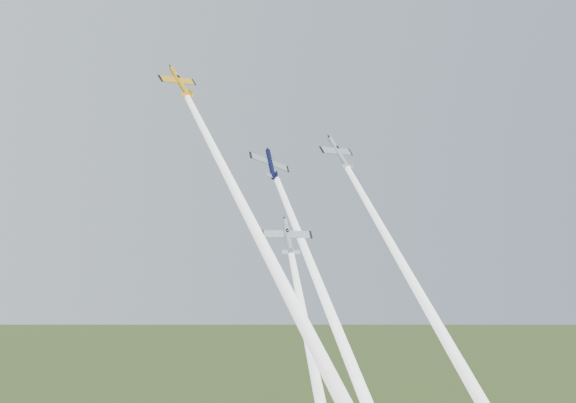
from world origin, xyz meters
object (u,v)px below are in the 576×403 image
object	(u,v)px
plane_yellow	(180,82)
plane_silver_low	(288,237)
plane_silver_right	(339,153)
plane_navy	(271,164)

from	to	relation	value
plane_yellow	plane_silver_low	bearing A→B (deg)	-60.94
plane_silver_right	plane_navy	bearing A→B (deg)	147.17
plane_silver_right	plane_silver_low	bearing A→B (deg)	-176.03
plane_silver_low	plane_navy	bearing A→B (deg)	92.26
plane_silver_low	plane_silver_right	bearing A→B (deg)	35.78
plane_silver_right	plane_silver_low	distance (m)	20.78
plane_yellow	plane_navy	size ratio (longest dim) A/B	0.96
plane_silver_low	plane_yellow	bearing A→B (deg)	155.13
plane_yellow	plane_silver_right	world-z (taller)	plane_yellow
plane_navy	plane_silver_right	bearing A→B (deg)	-19.89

